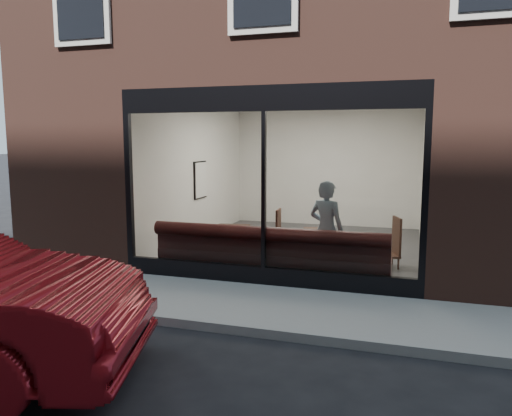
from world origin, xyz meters
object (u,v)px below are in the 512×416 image
(cafe_table_left, at_px, (232,228))
(cafe_table_right, at_px, (320,231))
(banquette, at_px, (270,265))
(cafe_chair_left, at_px, (269,243))
(cafe_chair_right, at_px, (386,255))
(person, at_px, (326,230))

(cafe_table_left, height_order, cafe_table_right, cafe_table_left)
(banquette, distance_m, cafe_chair_left, 1.78)
(cafe_chair_right, bearing_deg, cafe_table_right, 6.63)
(cafe_chair_left, height_order, cafe_chair_right, cafe_chair_right)
(cafe_table_left, xyz_separation_m, cafe_chair_right, (2.75, 0.75, -0.50))
(cafe_chair_left, xyz_separation_m, cafe_chair_right, (2.36, -0.41, 0.00))
(person, relative_size, cafe_chair_right, 3.86)
(cafe_table_right, bearing_deg, cafe_chair_left, 141.19)
(person, height_order, cafe_chair_right, person)
(banquette, relative_size, cafe_table_right, 7.16)
(cafe_table_right, xyz_separation_m, cafe_chair_right, (1.14, 0.57, -0.50))
(person, relative_size, cafe_chair_left, 4.42)
(cafe_table_right, bearing_deg, cafe_table_left, -173.70)
(person, distance_m, cafe_table_left, 1.82)
(cafe_table_right, bearing_deg, cafe_chair_right, 26.63)
(cafe_chair_left, distance_m, cafe_chair_right, 2.39)
(person, xyz_separation_m, cafe_chair_right, (0.95, 1.00, -0.60))
(cafe_table_left, bearing_deg, person, -7.98)
(cafe_table_right, xyz_separation_m, cafe_chair_left, (-1.22, 0.98, -0.50))
(cafe_chair_right, bearing_deg, cafe_chair_left, -29.95)
(cafe_table_left, bearing_deg, cafe_chair_left, 71.28)
(person, relative_size, cafe_table_right, 3.01)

